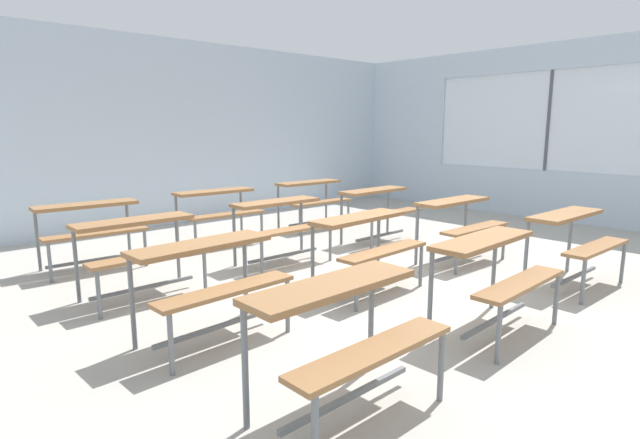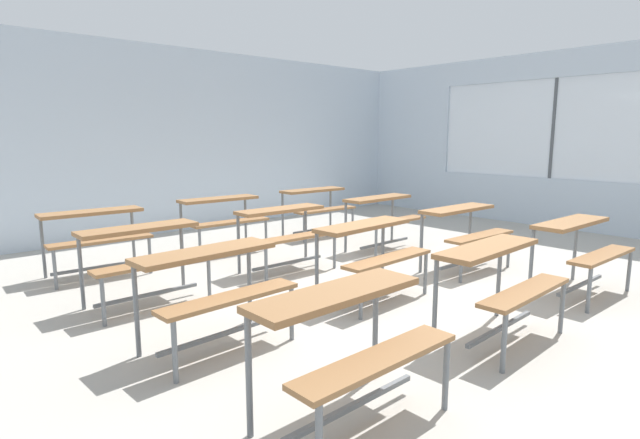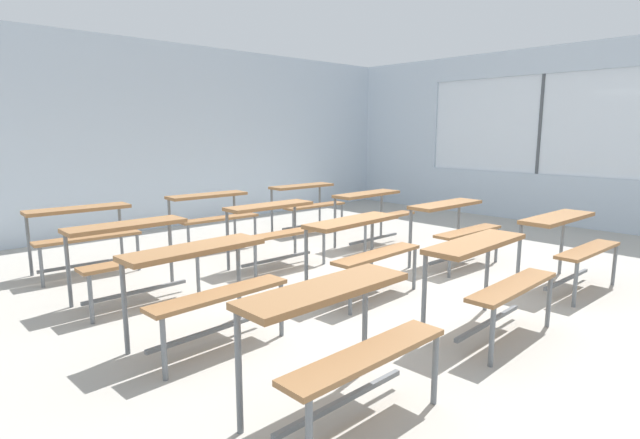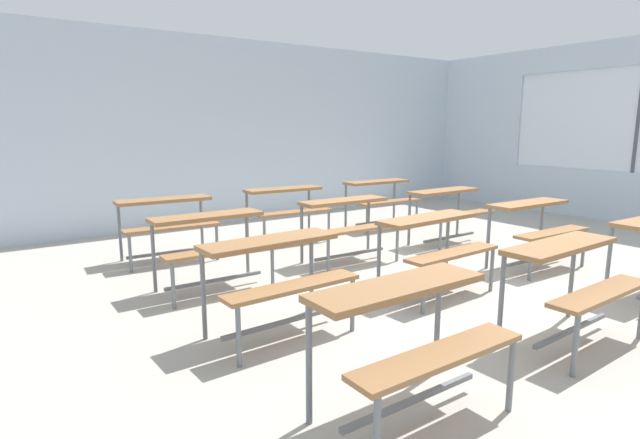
{
  "view_description": "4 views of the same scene",
  "coord_description": "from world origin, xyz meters",
  "px_view_note": "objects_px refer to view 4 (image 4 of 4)",
  "views": [
    {
      "loc": [
        -3.8,
        -3.3,
        1.6
      ],
      "look_at": [
        -0.29,
        0.54,
        0.63
      ],
      "focal_mm": 28.0,
      "sensor_mm": 36.0,
      "label": 1
    },
    {
      "loc": [
        -3.8,
        -3.3,
        1.6
      ],
      "look_at": [
        -0.04,
        0.89,
        0.64
      ],
      "focal_mm": 28.0,
      "sensor_mm": 36.0,
      "label": 2
    },
    {
      "loc": [
        -3.8,
        -3.3,
        1.6
      ],
      "look_at": [
        0.07,
        0.83,
        0.59
      ],
      "focal_mm": 28.0,
      "sensor_mm": 36.0,
      "label": 3
    },
    {
      "loc": [
        -3.8,
        -3.3,
        1.6
      ],
      "look_at": [
        -1.0,
        0.77,
        0.67
      ],
      "focal_mm": 28.0,
      "sensor_mm": 36.0,
      "label": 4
    }
  ],
  "objects_px": {
    "desk_bench_r0c1": "(573,269)",
    "desk_bench_r3c0": "(167,214)",
    "desk_bench_r2c2": "(449,203)",
    "desk_bench_r2c1": "(349,215)",
    "desk_bench_r3c2": "(381,192)",
    "desk_bench_r1c1": "(436,236)",
    "desk_bench_r2c0": "(212,234)",
    "desk_bench_r3c1": "(287,201)",
    "desk_bench_r0c0": "(411,320)",
    "desk_bench_r1c2": "(536,219)",
    "desk_bench_r1c0": "(277,264)"
  },
  "relations": [
    {
      "from": "desk_bench_r0c1",
      "to": "desk_bench_r1c2",
      "type": "distance_m",
      "value": 2.11
    },
    {
      "from": "desk_bench_r0c1",
      "to": "desk_bench_r2c2",
      "type": "relative_size",
      "value": 1.01
    },
    {
      "from": "desk_bench_r2c2",
      "to": "desk_bench_r3c2",
      "type": "distance_m",
      "value": 1.39
    },
    {
      "from": "desk_bench_r1c2",
      "to": "desk_bench_r2c0",
      "type": "xyz_separation_m",
      "value": [
        -3.35,
        1.32,
        0.0
      ]
    },
    {
      "from": "desk_bench_r3c0",
      "to": "desk_bench_r3c1",
      "type": "bearing_deg",
      "value": 5.17
    },
    {
      "from": "desk_bench_r1c1",
      "to": "desk_bench_r1c2",
      "type": "bearing_deg",
      "value": -3.18
    },
    {
      "from": "desk_bench_r2c0",
      "to": "desk_bench_r3c1",
      "type": "distance_m",
      "value": 2.22
    },
    {
      "from": "desk_bench_r3c1",
      "to": "desk_bench_r3c2",
      "type": "relative_size",
      "value": 1.01
    },
    {
      "from": "desk_bench_r1c1",
      "to": "desk_bench_r2c2",
      "type": "relative_size",
      "value": 1.02
    },
    {
      "from": "desk_bench_r2c0",
      "to": "desk_bench_r3c1",
      "type": "bearing_deg",
      "value": 39.83
    },
    {
      "from": "desk_bench_r1c2",
      "to": "desk_bench_r2c1",
      "type": "relative_size",
      "value": 1.0
    },
    {
      "from": "desk_bench_r3c0",
      "to": "desk_bench_r3c2",
      "type": "relative_size",
      "value": 1.01
    },
    {
      "from": "desk_bench_r2c0",
      "to": "desk_bench_r3c2",
      "type": "distance_m",
      "value": 3.69
    },
    {
      "from": "desk_bench_r1c0",
      "to": "desk_bench_r1c2",
      "type": "distance_m",
      "value": 3.36
    },
    {
      "from": "desk_bench_r1c2",
      "to": "desk_bench_r2c0",
      "type": "height_order",
      "value": "same"
    },
    {
      "from": "desk_bench_r1c1",
      "to": "desk_bench_r3c0",
      "type": "bearing_deg",
      "value": 120.05
    },
    {
      "from": "desk_bench_r2c0",
      "to": "desk_bench_r1c1",
      "type": "bearing_deg",
      "value": -37.42
    },
    {
      "from": "desk_bench_r2c0",
      "to": "desk_bench_r1c2",
      "type": "bearing_deg",
      "value": -21.53
    },
    {
      "from": "desk_bench_r2c1",
      "to": "desk_bench_r3c0",
      "type": "distance_m",
      "value": 2.17
    },
    {
      "from": "desk_bench_r1c2",
      "to": "desk_bench_r2c2",
      "type": "xyz_separation_m",
      "value": [
        0.07,
        1.33,
        0.0
      ]
    },
    {
      "from": "desk_bench_r0c0",
      "to": "desk_bench_r3c0",
      "type": "bearing_deg",
      "value": 90.26
    },
    {
      "from": "desk_bench_r0c1",
      "to": "desk_bench_r3c2",
      "type": "distance_m",
      "value": 4.39
    },
    {
      "from": "desk_bench_r0c0",
      "to": "desk_bench_r1c2",
      "type": "height_order",
      "value": "same"
    },
    {
      "from": "desk_bench_r2c0",
      "to": "desk_bench_r2c1",
      "type": "height_order",
      "value": "same"
    },
    {
      "from": "desk_bench_r3c1",
      "to": "desk_bench_r3c0",
      "type": "bearing_deg",
      "value": -174.83
    },
    {
      "from": "desk_bench_r1c1",
      "to": "desk_bench_r1c0",
      "type": "bearing_deg",
      "value": 176.72
    },
    {
      "from": "desk_bench_r0c1",
      "to": "desk_bench_r2c1",
      "type": "relative_size",
      "value": 1.01
    },
    {
      "from": "desk_bench_r2c2",
      "to": "desk_bench_r2c1",
      "type": "bearing_deg",
      "value": 177.54
    },
    {
      "from": "desk_bench_r3c1",
      "to": "desk_bench_r3c2",
      "type": "height_order",
      "value": "same"
    },
    {
      "from": "desk_bench_r1c0",
      "to": "desk_bench_r1c1",
      "type": "relative_size",
      "value": 1.0
    },
    {
      "from": "desk_bench_r2c2",
      "to": "desk_bench_r3c1",
      "type": "relative_size",
      "value": 0.98
    },
    {
      "from": "desk_bench_r0c1",
      "to": "desk_bench_r3c0",
      "type": "xyz_separation_m",
      "value": [
        -1.72,
        4.0,
        0.0
      ]
    },
    {
      "from": "desk_bench_r1c1",
      "to": "desk_bench_r2c1",
      "type": "height_order",
      "value": "same"
    },
    {
      "from": "desk_bench_r1c0",
      "to": "desk_bench_r3c1",
      "type": "xyz_separation_m",
      "value": [
        1.71,
        2.72,
        0.0
      ]
    },
    {
      "from": "desk_bench_r1c2",
      "to": "desk_bench_r3c0",
      "type": "bearing_deg",
      "value": 142.9
    },
    {
      "from": "desk_bench_r3c0",
      "to": "desk_bench_r3c1",
      "type": "distance_m",
      "value": 1.71
    },
    {
      "from": "desk_bench_r1c2",
      "to": "desk_bench_r3c2",
      "type": "xyz_separation_m",
      "value": [
        0.06,
        2.72,
        0.0
      ]
    },
    {
      "from": "desk_bench_r1c0",
      "to": "desk_bench_r1c2",
      "type": "height_order",
      "value": "same"
    },
    {
      "from": "desk_bench_r2c1",
      "to": "desk_bench_r1c2",
      "type": "bearing_deg",
      "value": -39.36
    },
    {
      "from": "desk_bench_r2c2",
      "to": "desk_bench_r0c0",
      "type": "bearing_deg",
      "value": -142.38
    },
    {
      "from": "desk_bench_r1c1",
      "to": "desk_bench_r2c0",
      "type": "relative_size",
      "value": 1.03
    },
    {
      "from": "desk_bench_r0c1",
      "to": "desk_bench_r3c0",
      "type": "bearing_deg",
      "value": 111.45
    },
    {
      "from": "desk_bench_r2c1",
      "to": "desk_bench_r2c2",
      "type": "bearing_deg",
      "value": -0.58
    },
    {
      "from": "desk_bench_r2c0",
      "to": "desk_bench_r2c2",
      "type": "xyz_separation_m",
      "value": [
        3.42,
        0.01,
        0.0
      ]
    },
    {
      "from": "desk_bench_r2c1",
      "to": "desk_bench_r3c0",
      "type": "relative_size",
      "value": 0.98
    },
    {
      "from": "desk_bench_r0c1",
      "to": "desk_bench_r3c0",
      "type": "relative_size",
      "value": 0.99
    },
    {
      "from": "desk_bench_r2c2",
      "to": "desk_bench_r3c0",
      "type": "distance_m",
      "value": 3.68
    },
    {
      "from": "desk_bench_r1c2",
      "to": "desk_bench_r2c0",
      "type": "distance_m",
      "value": 3.6
    },
    {
      "from": "desk_bench_r1c2",
      "to": "desk_bench_r3c2",
      "type": "relative_size",
      "value": 0.99
    },
    {
      "from": "desk_bench_r1c2",
      "to": "desk_bench_r3c2",
      "type": "distance_m",
      "value": 2.72
    }
  ]
}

